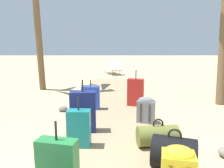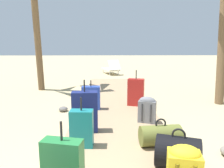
{
  "view_description": "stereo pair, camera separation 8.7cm",
  "coord_description": "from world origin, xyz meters",
  "px_view_note": "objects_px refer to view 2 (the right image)",
  "views": [
    {
      "loc": [
        -0.09,
        -0.72,
        1.54
      ],
      "look_at": [
        -0.06,
        4.75,
        0.55
      ],
      "focal_mm": 33.95,
      "sensor_mm": 36.0,
      "label": 1
    },
    {
      "loc": [
        -0.18,
        -0.72,
        1.54
      ],
      "look_at": [
        -0.06,
        4.75,
        0.55
      ],
      "focal_mm": 33.95,
      "sensor_mm": 36.0,
      "label": 2
    }
  ],
  "objects_px": {
    "suitcase_navy": "(85,112)",
    "suitcase_green": "(63,164)",
    "lounge_chair": "(111,68)",
    "backpack_grey": "(147,109)",
    "duffel_bag_olive": "(160,135)",
    "suitcase_red": "(136,92)",
    "suitcase_blue": "(91,98)",
    "suitcase_teal": "(82,128)",
    "duffel_bag_black": "(178,152)"
  },
  "relations": [
    {
      "from": "backpack_grey",
      "to": "lounge_chair",
      "type": "relative_size",
      "value": 0.31
    },
    {
      "from": "lounge_chair",
      "to": "backpack_grey",
      "type": "bearing_deg",
      "value": -85.87
    },
    {
      "from": "suitcase_green",
      "to": "suitcase_blue",
      "type": "bearing_deg",
      "value": 88.35
    },
    {
      "from": "suitcase_blue",
      "to": "duffel_bag_black",
      "type": "distance_m",
      "value": 2.74
    },
    {
      "from": "lounge_chair",
      "to": "suitcase_green",
      "type": "bearing_deg",
      "value": -94.06
    },
    {
      "from": "backpack_grey",
      "to": "suitcase_green",
      "type": "relative_size",
      "value": 0.7
    },
    {
      "from": "duffel_bag_black",
      "to": "suitcase_teal",
      "type": "distance_m",
      "value": 1.36
    },
    {
      "from": "backpack_grey",
      "to": "suitcase_teal",
      "type": "distance_m",
      "value": 1.5
    },
    {
      "from": "suitcase_red",
      "to": "suitcase_green",
      "type": "distance_m",
      "value": 3.28
    },
    {
      "from": "suitcase_navy",
      "to": "suitcase_green",
      "type": "bearing_deg",
      "value": -92.85
    },
    {
      "from": "suitcase_navy",
      "to": "duffel_bag_olive",
      "type": "xyz_separation_m",
      "value": [
        1.17,
        -0.56,
        -0.2
      ]
    },
    {
      "from": "duffel_bag_olive",
      "to": "suitcase_red",
      "type": "bearing_deg",
      "value": 92.17
    },
    {
      "from": "suitcase_navy",
      "to": "suitcase_red",
      "type": "relative_size",
      "value": 1.03
    },
    {
      "from": "suitcase_navy",
      "to": "suitcase_teal",
      "type": "bearing_deg",
      "value": -88.94
    },
    {
      "from": "duffel_bag_olive",
      "to": "lounge_chair",
      "type": "height_order",
      "value": "lounge_chair"
    },
    {
      "from": "duffel_bag_black",
      "to": "lounge_chair",
      "type": "distance_m",
      "value": 9.2
    },
    {
      "from": "suitcase_red",
      "to": "suitcase_blue",
      "type": "xyz_separation_m",
      "value": [
        -1.08,
        -0.29,
        -0.06
      ]
    },
    {
      "from": "suitcase_blue",
      "to": "suitcase_teal",
      "type": "bearing_deg",
      "value": -89.86
    },
    {
      "from": "suitcase_navy",
      "to": "suitcase_teal",
      "type": "height_order",
      "value": "suitcase_navy"
    },
    {
      "from": "suitcase_navy",
      "to": "suitcase_green",
      "type": "xyz_separation_m",
      "value": [
        -0.07,
        -1.49,
        -0.09
      ]
    },
    {
      "from": "backpack_grey",
      "to": "suitcase_red",
      "type": "height_order",
      "value": "suitcase_red"
    },
    {
      "from": "duffel_bag_black",
      "to": "suitcase_blue",
      "type": "bearing_deg",
      "value": 116.51
    },
    {
      "from": "suitcase_green",
      "to": "lounge_chair",
      "type": "xyz_separation_m",
      "value": [
        0.68,
        9.51,
        -0.02
      ]
    },
    {
      "from": "suitcase_green",
      "to": "backpack_grey",
      "type": "bearing_deg",
      "value": 57.29
    },
    {
      "from": "suitcase_red",
      "to": "suitcase_teal",
      "type": "xyz_separation_m",
      "value": [
        -1.07,
        -2.15,
        -0.06
      ]
    },
    {
      "from": "suitcase_teal",
      "to": "duffel_bag_olive",
      "type": "bearing_deg",
      "value": 0.24
    },
    {
      "from": "suitcase_red",
      "to": "suitcase_teal",
      "type": "height_order",
      "value": "suitcase_red"
    },
    {
      "from": "suitcase_green",
      "to": "suitcase_teal",
      "type": "height_order",
      "value": "suitcase_teal"
    },
    {
      "from": "duffel_bag_olive",
      "to": "duffel_bag_black",
      "type": "xyz_separation_m",
      "value": [
        0.06,
        -0.59,
        0.04
      ]
    },
    {
      "from": "backpack_grey",
      "to": "suitcase_blue",
      "type": "relative_size",
      "value": 0.74
    },
    {
      "from": "backpack_grey",
      "to": "duffel_bag_black",
      "type": "height_order",
      "value": "same"
    },
    {
      "from": "backpack_grey",
      "to": "suitcase_blue",
      "type": "bearing_deg",
      "value": 142.39
    },
    {
      "from": "suitcase_green",
      "to": "duffel_bag_black",
      "type": "xyz_separation_m",
      "value": [
        1.3,
        0.34,
        -0.07
      ]
    },
    {
      "from": "suitcase_blue",
      "to": "lounge_chair",
      "type": "height_order",
      "value": "lounge_chair"
    },
    {
      "from": "backpack_grey",
      "to": "suitcase_blue",
      "type": "distance_m",
      "value": 1.44
    },
    {
      "from": "suitcase_navy",
      "to": "suitcase_blue",
      "type": "bearing_deg",
      "value": 89.73
    },
    {
      "from": "suitcase_navy",
      "to": "lounge_chair",
      "type": "relative_size",
      "value": 0.55
    },
    {
      "from": "duffel_bag_black",
      "to": "suitcase_red",
      "type": "bearing_deg",
      "value": 93.0
    },
    {
      "from": "duffel_bag_olive",
      "to": "suitcase_blue",
      "type": "xyz_separation_m",
      "value": [
        -1.16,
        1.86,
        0.11
      ]
    },
    {
      "from": "suitcase_green",
      "to": "suitcase_red",
      "type": "bearing_deg",
      "value": 69.33
    },
    {
      "from": "lounge_chair",
      "to": "suitcase_blue",
      "type": "bearing_deg",
      "value": -95.05
    },
    {
      "from": "backpack_grey",
      "to": "suitcase_green",
      "type": "distance_m",
      "value": 2.26
    },
    {
      "from": "suitcase_green",
      "to": "lounge_chair",
      "type": "bearing_deg",
      "value": 85.94
    },
    {
      "from": "suitcase_red",
      "to": "suitcase_teal",
      "type": "bearing_deg",
      "value": -116.58
    },
    {
      "from": "duffel_bag_olive",
      "to": "suitcase_green",
      "type": "height_order",
      "value": "suitcase_green"
    },
    {
      "from": "suitcase_blue",
      "to": "duffel_bag_black",
      "type": "relative_size",
      "value": 1.11
    },
    {
      "from": "backpack_grey",
      "to": "lounge_chair",
      "type": "distance_m",
      "value": 7.63
    },
    {
      "from": "duffel_bag_olive",
      "to": "suitcase_navy",
      "type": "bearing_deg",
      "value": 154.42
    },
    {
      "from": "suitcase_red",
      "to": "duffel_bag_black",
      "type": "xyz_separation_m",
      "value": [
        0.14,
        -2.74,
        -0.14
      ]
    },
    {
      "from": "lounge_chair",
      "to": "duffel_bag_olive",
      "type": "bearing_deg",
      "value": -86.23
    }
  ]
}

